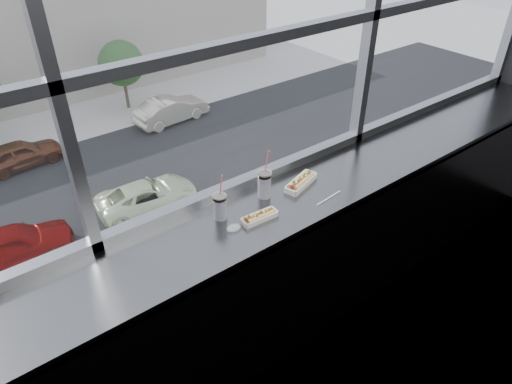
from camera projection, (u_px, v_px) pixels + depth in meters
wall_back_lower at (249, 249)px, 3.23m from camera, size 6.00×0.00×6.00m
counter at (275, 208)px, 2.75m from camera, size 6.00×0.55×0.06m
counter_fascia at (299, 293)px, 2.88m from camera, size 6.00×0.04×1.04m
hotdog_tray_left at (260, 216)px, 2.60m from camera, size 0.23×0.09×0.05m
hotdog_tray_right at (301, 182)px, 2.89m from camera, size 0.29×0.17×0.07m
soda_cup_left at (220, 205)px, 2.58m from camera, size 0.08×0.08×0.30m
soda_cup_right at (264, 183)px, 2.75m from camera, size 0.09×0.09×0.33m
loose_straw at (329, 198)px, 2.78m from camera, size 0.22×0.03×0.01m
wrapper at (234, 228)px, 2.53m from camera, size 0.09×0.07×0.02m
street_asphalt at (13, 209)px, 22.84m from camera, size 80.00×10.00×0.06m
car_near_c at (11, 239)px, 19.22m from camera, size 3.58×6.90×2.20m
car_far_b at (18, 150)px, 25.64m from camera, size 3.03×6.40×2.08m
car_far_c at (171, 106)px, 30.43m from camera, size 3.47×7.02×2.26m
car_near_d at (146, 192)px, 22.44m from camera, size 2.84×5.74×1.85m
tree_right at (121, 63)px, 31.18m from camera, size 3.09×3.09×4.82m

